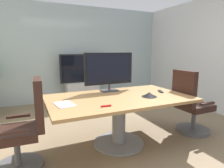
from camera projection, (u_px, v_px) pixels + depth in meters
ground_plane at (126, 150)px, 2.72m from camera, size 7.35×7.35×0.00m
wall_back_glass_partition at (72, 54)px, 5.34m from camera, size 5.42×0.10×2.62m
conference_table at (119, 108)px, 2.83m from camera, size 2.05×1.21×0.74m
office_chair_left at (25, 132)px, 2.25m from camera, size 0.60×0.58×1.09m
office_chair_right at (190, 107)px, 3.23m from camera, size 0.60×0.57×1.09m
tv_monitor at (109, 70)px, 3.14m from camera, size 0.84×0.18×0.64m
wall_display_unit at (83, 86)px, 5.25m from camera, size 1.20×0.36×1.31m
conference_phone at (149, 95)px, 2.79m from camera, size 0.22×0.22×0.07m
remote_control at (161, 91)px, 3.12m from camera, size 0.11×0.18×0.02m
whiteboard_marker at (106, 106)px, 2.30m from camera, size 0.13×0.03×0.02m
paper_notepad at (64, 104)px, 2.39m from camera, size 0.25×0.33×0.01m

